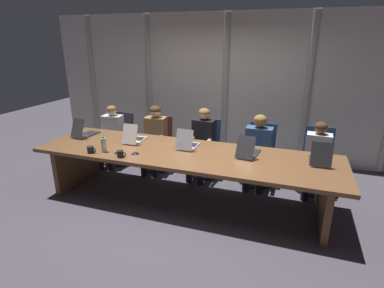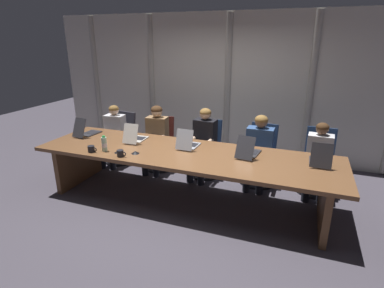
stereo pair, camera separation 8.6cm
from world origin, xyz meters
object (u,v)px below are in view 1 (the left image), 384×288
object	(u,v)px
office_chair_center	(205,154)
office_chair_right_mid	(258,161)
coffee_mug_near	(121,154)
coffee_mug_far	(91,150)
laptop_right_mid	(248,151)
person_center	(202,140)
conference_mic_left_side	(118,152)
person_right_mid	(258,146)
person_right_end	(317,155)
laptop_center	(188,144)
office_chair_left_end	(119,144)
conference_mic_middle	(135,153)
office_chair_right_end	(316,168)
laptop_left_mid	(135,138)
person_left_mid	(154,135)
person_left_end	(111,133)
water_bottle_primary	(104,145)
laptop_left_end	(85,132)
office_chair_left_mid	(159,149)

from	to	relation	value
office_chair_center	office_chair_right_mid	xyz separation A→B (m)	(0.92, 0.00, 0.00)
coffee_mug_near	coffee_mug_far	distance (m)	0.47
laptop_right_mid	person_center	world-z (taller)	person_center
office_chair_right_mid	coffee_mug_far	xyz separation A→B (m)	(-2.10, -1.49, 0.46)
conference_mic_left_side	coffee_mug_near	bearing A→B (deg)	-45.19
laptop_right_mid	person_right_mid	bearing A→B (deg)	3.85
person_right_end	coffee_mug_near	xyz separation A→B (m)	(-2.49, -1.33, 0.19)
laptop_center	office_chair_left_end	xyz separation A→B (m)	(-1.71, 0.85, -0.47)
conference_mic_middle	laptop_center	bearing A→B (deg)	39.23
office_chair_right_mid	office_chair_left_end	bearing A→B (deg)	-82.98
conference_mic_middle	person_right_end	bearing A→B (deg)	26.13
office_chair_right_mid	person_center	bearing A→B (deg)	-73.26
laptop_right_mid	conference_mic_left_side	size ratio (longest dim) A/B	4.44
conference_mic_middle	office_chair_right_end	bearing A→B (deg)	29.14
laptop_left_mid	person_left_mid	size ratio (longest dim) A/B	0.38
laptop_center	conference_mic_middle	world-z (taller)	laptop_center
person_left_mid	coffee_mug_far	xyz separation A→B (m)	(-0.31, -1.33, 0.15)
office_chair_center	coffee_mug_far	world-z (taller)	office_chair_center
person_left_end	water_bottle_primary	distance (m)	1.44
laptop_right_mid	office_chair_right_end	xyz separation A→B (m)	(0.93, 0.86, -0.46)
person_center	coffee_mug_near	bearing A→B (deg)	-22.63
laptop_right_mid	person_right_mid	world-z (taller)	person_right_mid
laptop_left_end	office_chair_left_end	size ratio (longest dim) A/B	0.51
person_left_end	office_chair_left_end	bearing A→B (deg)	160.50
laptop_left_end	laptop_center	bearing A→B (deg)	-84.67
laptop_left_mid	office_chair_left_end	world-z (taller)	laptop_left_mid
laptop_left_mid	laptop_center	bearing A→B (deg)	-91.72
person_right_mid	person_right_end	world-z (taller)	person_right_mid
water_bottle_primary	coffee_mug_far	distance (m)	0.19
laptop_right_mid	water_bottle_primary	distance (m)	1.98
office_chair_left_end	water_bottle_primary	size ratio (longest dim) A/B	4.17
laptop_left_mid	laptop_center	world-z (taller)	same
office_chair_center	office_chair_right_end	size ratio (longest dim) A/B	0.97
person_left_mid	laptop_left_end	bearing A→B (deg)	-56.34
office_chair_left_mid	person_right_end	distance (m)	2.68
laptop_center	person_left_end	size ratio (longest dim) A/B	0.37
laptop_left_end	person_left_mid	distance (m)	1.14
laptop_center	person_left_end	xyz separation A→B (m)	(-1.75, 0.68, -0.20)
person_center	water_bottle_primary	world-z (taller)	person_center
office_chair_left_end	office_chair_center	world-z (taller)	office_chair_center
laptop_center	water_bottle_primary	size ratio (longest dim) A/B	1.81
water_bottle_primary	conference_mic_middle	distance (m)	0.46
office_chair_left_mid	office_chair_center	distance (m)	0.87
office_chair_center	person_center	size ratio (longest dim) A/B	0.80
office_chair_left_mid	coffee_mug_far	world-z (taller)	office_chair_left_mid
person_left_mid	person_right_mid	size ratio (longest dim) A/B	1.01
office_chair_center	person_right_end	distance (m)	1.81
office_chair_right_end	person_right_end	distance (m)	0.31
laptop_center	coffee_mug_far	distance (m)	1.34
laptop_left_end	person_right_end	distance (m)	3.61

